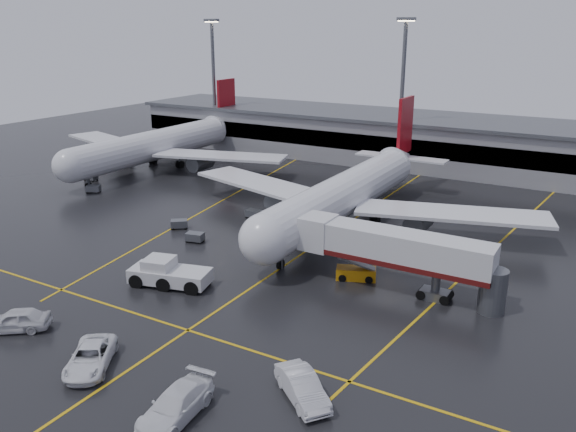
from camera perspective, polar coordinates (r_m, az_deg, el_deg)
The scene contains 22 objects.
ground at distance 66.30m, azimuth 2.37°, elevation -3.09°, with size 220.00×220.00×0.00m, color black.
apron_line_centre at distance 66.30m, azimuth 2.37°, elevation -3.08°, with size 0.25×90.00×0.02m, color gold.
apron_line_stop at distance 49.68m, azimuth -9.80°, elevation -11.00°, with size 60.00×0.25×0.02m, color gold.
apron_line_left at distance 84.47m, azimuth -6.49°, elevation 1.52°, with size 0.25×70.00×0.02m, color gold.
apron_line_right at distance 69.89m, azimuth 19.52°, elevation -3.02°, with size 0.25×70.00×0.02m, color gold.
terminal at distance 108.43m, azimuth 14.41°, elevation 7.11°, with size 122.00×19.00×8.60m.
light_mast_left at distance 121.98m, azimuth -7.32°, elevation 13.51°, with size 3.00×1.20×25.45m.
light_mast_mid at distance 102.91m, azimuth 11.18°, elevation 12.49°, with size 3.00×1.20×25.45m.
main_airliner at distance 73.27m, azimuth 5.96°, elevation 2.37°, with size 48.80×45.60×14.10m.
second_airliner at distance 105.97m, azimuth -12.47°, elevation 6.94°, with size 48.80×45.60×14.10m.
jet_bridge at distance 55.34m, azimuth 10.42°, elevation -3.42°, with size 19.90×3.40×6.05m.
pushback_tractor at distance 57.74m, azimuth -11.71°, elevation -5.61°, with size 8.32×5.04×2.78m.
belt_loader at distance 58.35m, azimuth 6.70°, elevation -5.61°, with size 4.23×2.97×2.47m.
service_van_a at distance 46.18m, azimuth -18.85°, elevation -13.01°, with size 2.81×6.09×1.69m, color white.
service_van_b at distance 39.64m, azimuth -10.99°, elevation -17.78°, with size 2.62×6.43×1.87m, color white.
service_van_c at distance 40.61m, azimuth 1.41°, elevation -16.44°, with size 1.97×5.64×1.86m, color silver.
service_van_d at distance 53.52m, azimuth -25.24°, elevation -9.24°, with size 2.23×5.53×1.88m, color silver.
baggage_cart_a at distance 68.55m, azimuth -9.13°, elevation -2.03°, with size 2.25×1.74×1.12m.
baggage_cart_b at distance 73.42m, azimuth -10.65°, elevation -0.74°, with size 2.37×2.26×1.12m.
baggage_cart_c at distance 76.19m, azimuth -3.37°, elevation 0.24°, with size 2.04×1.37×1.12m.
baggage_cart_d at distance 100.21m, azimuth -18.81°, elevation 3.67°, with size 2.15×1.54×1.12m.
baggage_cart_e at distance 92.77m, azimuth -18.58°, elevation 2.58°, with size 2.38×2.12×1.12m.
Camera 1 is at (28.62, -54.80, 23.95)m, focal length 36.17 mm.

